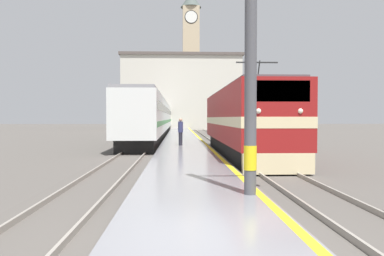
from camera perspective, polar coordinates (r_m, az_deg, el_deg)
name	(u,v)px	position (r m, az deg, el deg)	size (l,w,h in m)	color
ground_plane	(183,141)	(36.20, -1.43, -1.98)	(200.00, 200.00, 0.00)	#514C47
platform	(183,142)	(31.20, -1.31, -2.22)	(3.38, 140.00, 0.36)	slate
rail_track_near	(224,144)	(31.44, 4.82, -2.46)	(2.84, 140.00, 0.16)	#514C47
rail_track_far	(145,144)	(31.32, -7.11, -2.49)	(2.83, 140.00, 0.16)	#514C47
locomotive_train	(242,121)	(22.39, 7.67, 1.02)	(2.92, 16.43, 4.94)	black
passenger_train	(156,118)	(46.87, -5.47, 1.57)	(2.92, 49.98, 4.19)	black
catenary_mast	(253,49)	(9.43, 9.30, 11.86)	(2.36, 0.32, 7.29)	#4C4C51
person_on_platform	(181,131)	(25.47, -1.76, -0.43)	(0.34, 0.34, 1.87)	#23232D
clock_tower	(191,57)	(82.10, -0.16, 10.76)	(4.42, 4.42, 29.15)	tan
station_building	(182,93)	(72.86, -1.61, 5.39)	(22.74, 10.29, 14.14)	beige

